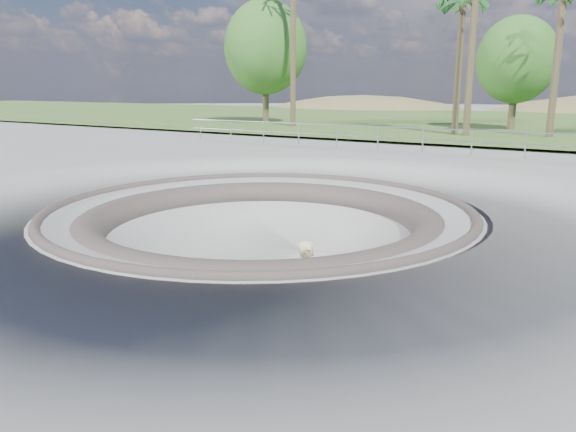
% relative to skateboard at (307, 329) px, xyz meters
% --- Properties ---
extents(ground, '(180.00, 180.00, 0.00)m').
position_rel_skateboard_xyz_m(ground, '(-2.40, 1.88, 1.84)').
color(ground, gray).
rests_on(ground, ground).
extents(skate_bowl, '(14.00, 14.00, 4.10)m').
position_rel_skateboard_xyz_m(skate_bowl, '(-2.40, 1.88, 0.01)').
color(skate_bowl, gray).
rests_on(skate_bowl, ground).
extents(grass_strip, '(180.00, 36.00, 0.12)m').
position_rel_skateboard_xyz_m(grass_strip, '(-2.40, 35.88, 2.06)').
color(grass_strip, '#446227').
rests_on(grass_strip, ground).
extents(safety_railing, '(25.00, 0.06, 1.03)m').
position_rel_skateboard_xyz_m(safety_railing, '(-2.40, 13.88, 2.53)').
color(safety_railing, gray).
rests_on(safety_railing, ground).
extents(skateboard, '(0.78, 0.41, 0.08)m').
position_rel_skateboard_xyz_m(skateboard, '(0.00, 0.00, 0.00)').
color(skateboard, olive).
rests_on(skateboard, ground).
extents(skater, '(0.60, 0.75, 1.80)m').
position_rel_skateboard_xyz_m(skater, '(0.00, 0.00, 0.91)').
color(skater, beige).
rests_on(skater, skateboard).
extents(bushy_tree_left, '(5.98, 5.44, 8.63)m').
position_rel_skateboard_xyz_m(bushy_tree_left, '(-17.74, 25.05, 7.36)').
color(bushy_tree_left, brown).
rests_on(bushy_tree_left, ground).
extents(bushy_tree_mid, '(4.73, 4.30, 6.82)m').
position_rel_skateboard_xyz_m(bushy_tree_mid, '(-1.46, 27.71, 6.23)').
color(bushy_tree_mid, brown).
rests_on(bushy_tree_mid, ground).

